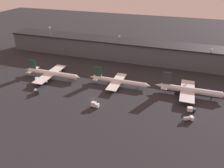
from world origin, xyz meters
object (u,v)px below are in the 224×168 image
(service_vehicle_2, at_px, (95,105))
(airplane_0, at_px, (52,74))
(service_vehicle_4, at_px, (37,80))
(service_vehicle_0, at_px, (191,109))
(service_vehicle_1, at_px, (188,119))
(airplane_2, at_px, (190,90))
(service_vehicle_3, at_px, (36,91))
(airplane_1, at_px, (119,81))

(service_vehicle_2, bearing_deg, airplane_0, 153.82)
(service_vehicle_4, bearing_deg, service_vehicle_0, 52.83)
(service_vehicle_1, height_order, service_vehicle_2, service_vehicle_2)
(airplane_2, xyz_separation_m, service_vehicle_0, (1.36, -19.86, -1.96))
(service_vehicle_1, distance_m, service_vehicle_2, 54.68)
(service_vehicle_1, height_order, service_vehicle_3, service_vehicle_3)
(service_vehicle_1, height_order, service_vehicle_4, service_vehicle_4)
(service_vehicle_0, xyz_separation_m, service_vehicle_1, (-1.31, -9.68, -0.06))
(airplane_0, relative_size, service_vehicle_4, 6.81)
(service_vehicle_0, relative_size, service_vehicle_2, 1.03)
(airplane_0, height_order, service_vehicle_2, airplane_0)
(airplane_0, distance_m, service_vehicle_4, 12.62)
(airplane_0, bearing_deg, service_vehicle_0, -7.71)
(airplane_2, height_order, service_vehicle_2, airplane_2)
(service_vehicle_2, bearing_deg, service_vehicle_3, -179.53)
(airplane_0, xyz_separation_m, service_vehicle_0, (103.40, -13.97, -1.67))
(service_vehicle_0, relative_size, service_vehicle_4, 0.70)
(airplane_1, bearing_deg, service_vehicle_0, -20.09)
(service_vehicle_0, bearing_deg, airplane_1, 145.00)
(airplane_0, bearing_deg, service_vehicle_1, -13.06)
(airplane_1, bearing_deg, service_vehicle_3, -149.35)
(airplane_0, relative_size, airplane_2, 1.03)
(service_vehicle_0, xyz_separation_m, service_vehicle_3, (-100.17, -10.97, -0.05))
(airplane_0, height_order, airplane_1, airplane_0)
(service_vehicle_2, bearing_deg, service_vehicle_0, 17.84)
(airplane_1, xyz_separation_m, service_vehicle_2, (-5.31, -32.19, -1.09))
(airplane_2, height_order, service_vehicle_0, airplane_2)
(service_vehicle_1, distance_m, service_vehicle_4, 109.09)
(airplane_1, relative_size, service_vehicle_1, 7.62)
(service_vehicle_0, distance_m, service_vehicle_4, 109.68)
(service_vehicle_2, xyz_separation_m, service_vehicle_3, (-44.34, 2.75, -0.29))
(service_vehicle_0, distance_m, service_vehicle_3, 100.77)
(service_vehicle_3, bearing_deg, service_vehicle_2, 36.04)
(service_vehicle_4, bearing_deg, airplane_1, 69.01)
(airplane_0, bearing_deg, service_vehicle_2, -30.23)
(airplane_0, xyz_separation_m, service_vehicle_3, (3.22, -24.94, -1.72))
(service_vehicle_2, bearing_deg, airplane_1, 84.66)
(airplane_1, distance_m, service_vehicle_2, 32.64)
(service_vehicle_3, bearing_deg, service_vehicle_0, 45.84)
(service_vehicle_1, bearing_deg, service_vehicle_4, 146.30)
(service_vehicle_0, bearing_deg, service_vehicle_4, 163.45)
(airplane_0, distance_m, service_vehicle_2, 55.06)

